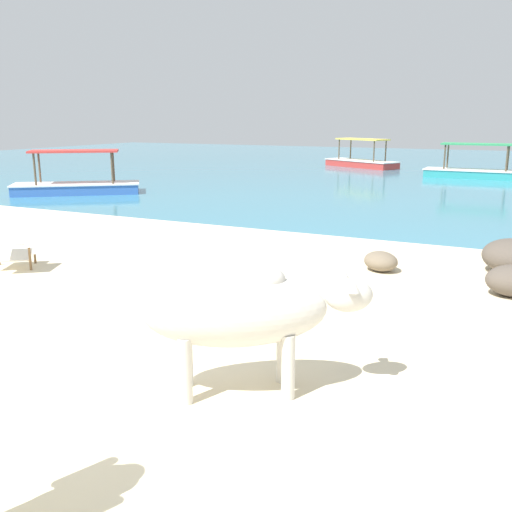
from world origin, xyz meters
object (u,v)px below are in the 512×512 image
at_px(boat_red, 361,161).
at_px(cow, 242,311).
at_px(boat_blue, 77,185).
at_px(boat_teal, 475,171).
at_px(deck_chair_far, 11,245).

bearing_deg(boat_red, cow, 130.84).
relative_size(boat_blue, boat_teal, 0.99).
relative_size(boat_teal, boat_red, 0.97).
bearing_deg(cow, boat_red, 71.88).
height_order(boat_teal, boat_red, same).
relative_size(cow, deck_chair_far, 1.92).
bearing_deg(cow, deck_chair_far, 126.67).
bearing_deg(boat_teal, boat_blue, -135.06).
distance_m(cow, boat_blue, 13.80).
relative_size(cow, boat_blue, 0.49).
xyz_separation_m(cow, boat_red, (-5.16, 22.15, -0.45)).
bearing_deg(boat_blue, cow, 101.56).
bearing_deg(boat_red, boat_blue, 96.17).
xyz_separation_m(deck_chair_far, boat_teal, (4.84, 17.24, -0.13)).
xyz_separation_m(boat_blue, boat_red, (5.11, 12.93, 0.00)).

